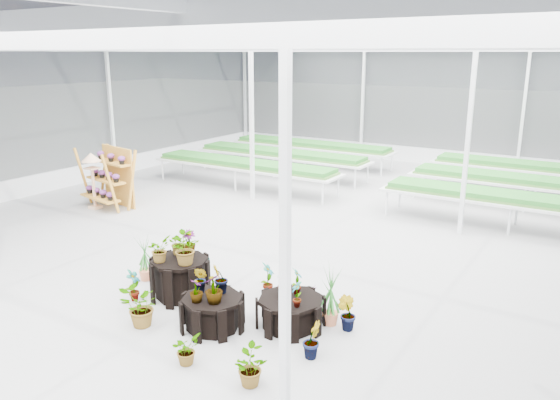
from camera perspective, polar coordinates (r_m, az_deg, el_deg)
The scene contains 10 objects.
ground_plane at distance 11.34m, azimuth -1.91°, elevation -6.46°, with size 24.00×24.00×0.00m, color gray.
greenhouse_shell at distance 10.72m, azimuth -2.02°, elevation 4.79°, with size 18.00×24.00×4.50m, color white, non-canonical shape.
steel_frame at distance 10.72m, azimuth -2.02°, elevation 4.79°, with size 18.00×24.00×4.50m, color silver, non-canonical shape.
nursery_benches at distance 17.41m, azimuth 11.39°, elevation 2.40°, with size 16.00×7.00×0.84m, color silver, non-canonical shape.
plinth_tall at distance 9.82m, azimuth -10.38°, elevation -8.02°, with size 1.03×1.03×0.70m, color black.
plinth_mid at distance 8.73m, azimuth -7.06°, elevation -11.62°, with size 0.99×0.99×0.52m, color black.
plinth_low at distance 8.74m, azimuth 1.12°, elevation -11.63°, with size 1.07×1.07×0.48m, color black.
shelf_rack at distance 15.77m, azimuth -17.62°, elevation 2.19°, with size 1.57×0.83×1.66m, color #C2852B, non-canonical shape.
bird_table at distance 15.75m, azimuth -18.95°, elevation 1.90°, with size 0.37×0.37×1.57m, color #DAA781, non-canonical shape.
nursery_plants at distance 9.06m, azimuth -7.24°, elevation -8.84°, with size 4.42×2.92×1.25m.
Camera 1 is at (5.89, -8.74, 4.18)m, focal length 35.00 mm.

